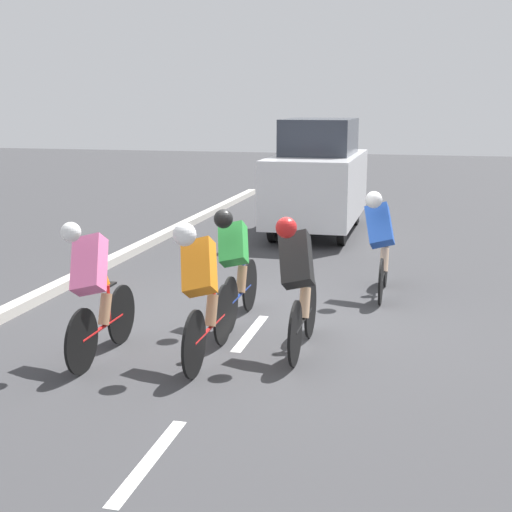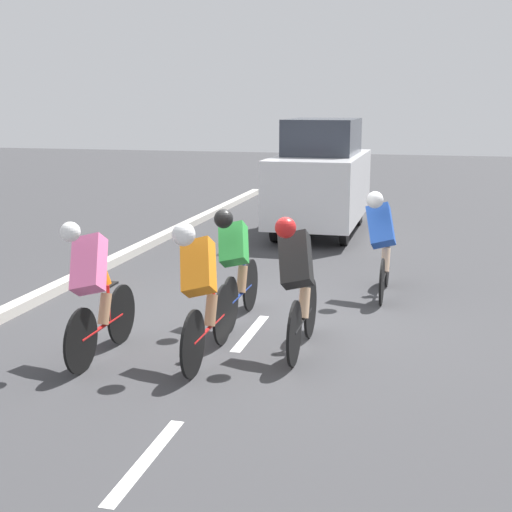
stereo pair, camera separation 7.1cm
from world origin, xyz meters
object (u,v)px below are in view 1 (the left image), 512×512
Objects in this scene: cyclist_black at (298,281)px; support_car at (318,177)px; cyclist_blue at (380,240)px; cyclist_green at (235,262)px; cyclist_orange at (202,288)px; traffic_cone at (100,271)px; cyclist_pink at (94,287)px.

cyclist_black is 7.45m from support_car.
cyclist_blue is 5.10m from support_car.
cyclist_blue reaches higher than cyclist_green.
cyclist_orange is 3.53× the size of traffic_cone.
cyclist_blue is 2.36m from cyclist_green.
cyclist_blue is at bearing -129.87° from cyclist_pink.
support_car is 5.86m from traffic_cone.
cyclist_pink is at bearing 19.58° from cyclist_black.
cyclist_black is 0.96× the size of cyclist_orange.
support_car is at bearing -71.11° from cyclist_blue.
cyclist_orange is at bearing -170.38° from cyclist_pink.
cyclist_orange reaches higher than cyclist_pink.
traffic_cone is (3.41, -2.15, -0.58)m from cyclist_black.
support_car reaches higher than traffic_cone.
cyclist_green is 2.82m from traffic_cone.
cyclist_blue is at bearing -117.54° from cyclist_orange.
cyclist_pink is at bearing 115.14° from traffic_cone.
cyclist_black reaches higher than cyclist_blue.
traffic_cone is (2.49, -2.69, -0.58)m from cyclist_orange.
cyclist_green reaches higher than traffic_cone.
cyclist_pink reaches higher than cyclist_blue.
traffic_cone is (2.46, -1.27, -0.54)m from cyclist_green.
support_car is at bearing -97.79° from cyclist_pink.
cyclist_green is at bearing -42.73° from cyclist_black.
cyclist_black is 4.08m from traffic_cone.
cyclist_blue is 4.30m from cyclist_pink.
cyclist_black is 3.40× the size of traffic_cone.
cyclist_pink is 0.95× the size of cyclist_orange.
cyclist_pink is 8.20m from support_car.
cyclist_black is at bearing 147.77° from traffic_cone.
cyclist_orange reaches higher than traffic_cone.
cyclist_black is 1.00× the size of cyclist_green.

